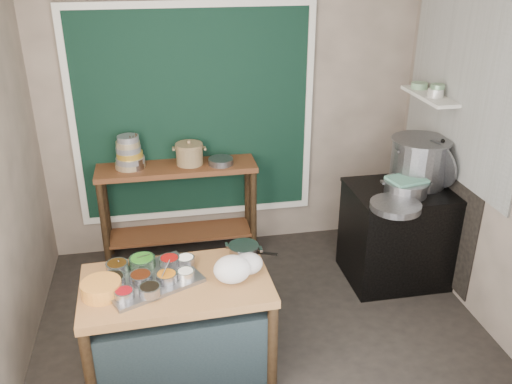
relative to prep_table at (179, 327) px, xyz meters
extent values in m
cube|color=black|center=(0.65, 0.30, -0.39)|extent=(3.50, 3.00, 0.02)
cube|color=gray|center=(0.65, 1.81, 1.02)|extent=(3.50, 0.02, 2.80)
cube|color=gray|center=(2.41, 0.30, 1.02)|extent=(0.02, 3.00, 2.80)
cube|color=black|center=(0.30, 1.77, 0.98)|extent=(2.10, 0.02, 1.90)
cube|color=#B2B2AA|center=(2.38, 0.85, 1.48)|extent=(0.02, 1.70, 1.70)
cube|color=black|center=(2.39, 0.95, 0.32)|extent=(0.01, 1.30, 1.30)
cube|color=beige|center=(2.28, 1.15, 1.23)|extent=(0.22, 0.70, 0.03)
cube|color=brown|center=(0.00, 0.00, 0.00)|extent=(1.28, 0.77, 0.75)
cube|color=brown|center=(0.10, 1.58, 0.10)|extent=(1.45, 0.40, 0.95)
cube|color=black|center=(2.00, 0.85, 0.05)|extent=(0.90, 0.68, 0.85)
cube|color=black|center=(2.00, 0.85, 0.49)|extent=(0.92, 0.69, 0.03)
cube|color=gray|center=(-0.17, 0.04, 0.39)|extent=(0.73, 0.65, 0.03)
cylinder|color=gray|center=(-0.17, -0.15, 0.43)|extent=(0.14, 0.14, 0.06)
cylinder|color=gray|center=(-0.06, -0.02, 0.43)|extent=(0.14, 0.14, 0.06)
cylinder|color=gray|center=(-0.40, 0.00, 0.43)|extent=(0.16, 0.16, 0.06)
cylinder|color=gray|center=(-0.38, 0.16, 0.43)|extent=(0.15, 0.15, 0.06)
cylinder|color=gray|center=(-0.33, -0.16, 0.43)|extent=(0.13, 0.13, 0.05)
cylinder|color=gray|center=(-0.22, -0.01, 0.43)|extent=(0.15, 0.15, 0.06)
cylinder|color=gray|center=(-0.03, 0.17, 0.43)|extent=(0.14, 0.14, 0.06)
cylinder|color=silver|center=(0.07, 0.00, 0.43)|extent=(0.12, 0.12, 0.05)
cylinder|color=gray|center=(0.08, 0.16, 0.43)|extent=(0.13, 0.13, 0.06)
cylinder|color=gray|center=(-0.21, 0.18, 0.44)|extent=(0.18, 0.18, 0.07)
cylinder|color=#C47C2D|center=(-0.47, -0.06, 0.42)|extent=(0.29, 0.29, 0.10)
ellipsoid|color=white|center=(0.37, -0.06, 0.47)|extent=(0.31, 0.29, 0.19)
ellipsoid|color=white|center=(0.49, 0.02, 0.45)|extent=(0.23, 0.21, 0.15)
cylinder|color=tan|center=(-0.31, 1.61, 0.60)|extent=(0.27, 0.27, 0.05)
cylinder|color=gray|center=(-0.31, 1.61, 0.65)|extent=(0.26, 0.26, 0.05)
cylinder|color=gold|center=(-0.31, 1.61, 0.70)|extent=(0.23, 0.23, 0.05)
cylinder|color=gray|center=(-0.31, 1.61, 0.75)|extent=(0.22, 0.22, 0.05)
cylinder|color=tan|center=(-0.31, 1.61, 0.80)|extent=(0.21, 0.21, 0.05)
cylinder|color=gray|center=(-0.31, 1.61, 0.85)|extent=(0.19, 0.19, 0.05)
cylinder|color=gray|center=(-0.27, 1.57, 0.62)|extent=(0.18, 0.18, 0.10)
cylinder|color=gray|center=(0.50, 1.53, 0.60)|extent=(0.30, 0.30, 0.06)
cylinder|color=gray|center=(2.27, 0.85, 0.72)|extent=(0.22, 0.45, 0.43)
cube|color=#5A9A86|center=(1.96, 0.75, 0.64)|extent=(0.33, 0.28, 0.02)
cylinder|color=gray|center=(1.76, 0.50, 0.53)|extent=(0.44, 0.44, 0.05)
cylinder|color=silver|center=(2.28, 1.06, 1.26)|extent=(0.14, 0.14, 0.04)
cylinder|color=silver|center=(2.28, 1.06, 1.29)|extent=(0.13, 0.13, 0.04)
cylinder|color=gray|center=(2.28, 1.06, 1.33)|extent=(0.12, 0.12, 0.04)
cylinder|color=gray|center=(2.28, 1.36, 1.27)|extent=(0.15, 0.15, 0.05)
camera|label=1|loc=(-0.04, -3.06, 2.42)|focal=38.00mm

